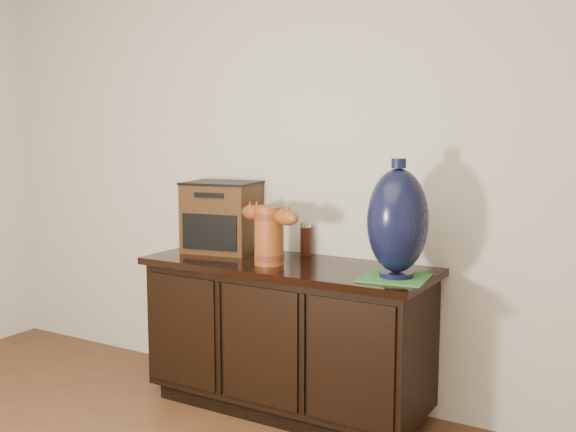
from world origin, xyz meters
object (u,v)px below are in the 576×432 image
Objects in this scene: sideboard at (287,335)px; terracotta_vessel at (269,232)px; tv_radio at (222,217)px; spray_can at (306,239)px; lamp_base at (398,221)px.

sideboard is 0.54m from terracotta_vessel.
tv_radio reaches higher than spray_can.
spray_can is at bearing 7.25° from tv_radio.
spray_can is (0.03, 0.31, -0.08)m from terracotta_vessel.
sideboard is 3.62× the size of terracotta_vessel.
tv_radio is at bearing -163.07° from spray_can.
tv_radio is (-0.41, 0.17, 0.03)m from terracotta_vessel.
lamp_base is 3.04× the size of spray_can.
spray_can is at bearing 155.17° from lamp_base.
lamp_base is at bearing -17.80° from tv_radio.
sideboard is at bearing 174.25° from lamp_base.
lamp_base is (0.65, 0.02, 0.09)m from terracotta_vessel.
terracotta_vessel is 0.44m from tv_radio.
spray_can is at bearing 94.97° from sideboard.
lamp_base is at bearing 19.50° from terracotta_vessel.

